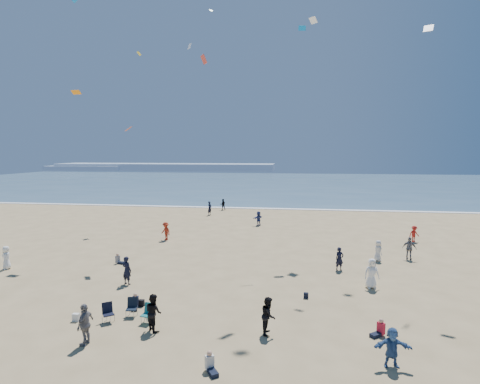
# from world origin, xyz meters

# --- Properties ---
(ground) EXTENTS (220.00, 220.00, 0.00)m
(ground) POSITION_xyz_m (0.00, 0.00, 0.00)
(ground) COLOR tan
(ground) RESTS_ON ground
(ocean) EXTENTS (220.00, 100.00, 0.06)m
(ocean) POSITION_xyz_m (0.00, 95.00, 0.03)
(ocean) COLOR #476B84
(ocean) RESTS_ON ground
(surf_line) EXTENTS (220.00, 1.20, 0.08)m
(surf_line) POSITION_xyz_m (0.00, 45.00, 0.04)
(surf_line) COLOR white
(surf_line) RESTS_ON ground
(headland_far) EXTENTS (110.00, 20.00, 3.20)m
(headland_far) POSITION_xyz_m (-60.00, 170.00, 1.60)
(headland_far) COLOR #7A8EA8
(headland_far) RESTS_ON ground
(headland_near) EXTENTS (40.00, 14.00, 2.00)m
(headland_near) POSITION_xyz_m (-100.00, 165.00, 1.00)
(headland_near) COLOR #7A8EA8
(headland_near) RESTS_ON ground
(standing_flyers) EXTENTS (34.06, 41.46, 1.94)m
(standing_flyers) POSITION_xyz_m (1.82, 16.98, 0.89)
(standing_flyers) COLOR black
(standing_flyers) RESTS_ON ground
(seated_group) EXTENTS (18.88, 17.19, 0.84)m
(seated_group) POSITION_xyz_m (1.52, 5.04, 0.42)
(seated_group) COLOR silver
(seated_group) RESTS_ON ground
(chair_cluster) EXTENTS (2.77, 1.57, 1.00)m
(chair_cluster) POSITION_xyz_m (-3.39, 4.89, 0.50)
(chair_cluster) COLOR black
(chair_cluster) RESTS_ON ground
(white_tote) EXTENTS (0.35, 0.20, 0.40)m
(white_tote) POSITION_xyz_m (-6.11, 4.47, 0.20)
(white_tote) COLOR white
(white_tote) RESTS_ON ground
(black_backpack) EXTENTS (0.30, 0.22, 0.38)m
(black_backpack) POSITION_xyz_m (-3.50, 6.75, 0.19)
(black_backpack) COLOR black
(black_backpack) RESTS_ON ground
(navy_bag) EXTENTS (0.28, 0.18, 0.34)m
(navy_bag) POSITION_xyz_m (5.82, 9.30, 0.17)
(navy_bag) COLOR black
(navy_bag) RESTS_ON ground
(kites_aloft) EXTENTS (35.28, 47.33, 28.57)m
(kites_aloft) POSITION_xyz_m (9.05, 11.58, 15.65)
(kites_aloft) COLOR #E84F15
(kites_aloft) RESTS_ON ground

